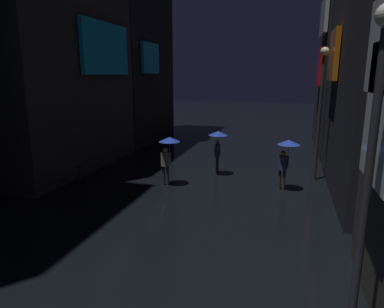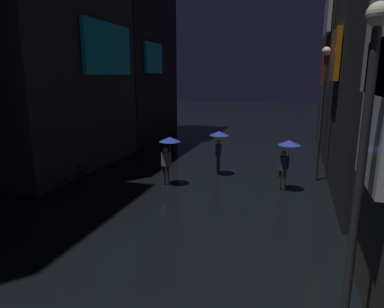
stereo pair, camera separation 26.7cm
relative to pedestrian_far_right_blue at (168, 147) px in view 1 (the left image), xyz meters
name	(u,v)px [view 1 (the left image)]	position (x,y,z in m)	size (l,w,h in m)	color
pedestrian_far_right_blue	(168,147)	(0.00, 0.00, 0.00)	(0.90, 0.90, 2.12)	#2D2D38
pedestrian_midstreet_centre_blue	(287,151)	(4.86, 0.71, 0.00)	(0.90, 0.90, 2.12)	#38332D
pedestrian_foreground_right_blue	(218,140)	(1.70, 2.20, 0.00)	(0.90, 0.90, 2.12)	#2D2D38
bicycle_parked_at_storefront	(72,183)	(-3.45, -1.99, -1.28)	(0.16, 1.82, 0.96)	black
streetlamp_right_near	(372,146)	(6.15, -7.49, 1.88)	(0.36, 0.36, 5.70)	#2D2D33
streetlamp_right_far	(321,100)	(6.15, 2.54, 1.95)	(0.36, 0.36, 5.83)	#2D2D33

